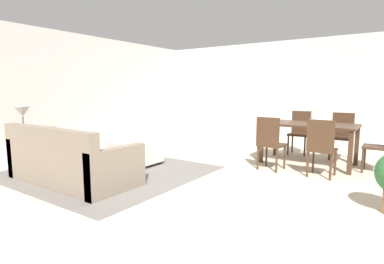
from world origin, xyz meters
name	(u,v)px	position (x,y,z in m)	size (l,w,h in m)	color
ground_plane	(214,190)	(0.00, 0.00, 0.00)	(10.80, 10.80, 0.00)	beige
wall_back	(311,91)	(0.00, 5.00, 1.35)	(9.00, 0.12, 2.70)	beige
wall_left	(56,91)	(-4.50, 0.50, 1.35)	(0.12, 11.00, 2.70)	beige
area_rug	(108,171)	(-1.98, -0.18, 0.00)	(3.00, 2.80, 0.01)	slate
couch	(70,163)	(-1.98, -0.89, 0.29)	(2.06, 0.95, 0.86)	gray
ottoman_table	(135,151)	(-1.99, 0.47, 0.24)	(0.92, 0.59, 0.42)	silver
side_table	(25,143)	(-3.30, -0.87, 0.45)	(0.40, 0.40, 0.57)	olive
table_lamp	(22,113)	(-3.30, -0.87, 0.98)	(0.26, 0.26, 0.53)	brown
dining_table	(309,128)	(0.66, 2.32, 0.67)	(1.64, 0.91, 0.76)	#422B1C
dining_chair_near_left	(270,140)	(0.23, 1.46, 0.52)	(0.43, 0.43, 0.92)	#422B1C
dining_chair_near_right	(321,145)	(1.06, 1.49, 0.52)	(0.41, 0.41, 0.92)	#422B1C
dining_chair_far_left	(300,130)	(0.27, 3.16, 0.52)	(0.41, 0.41, 0.92)	#422B1C
dining_chair_far_right	(342,133)	(1.09, 3.13, 0.52)	(0.41, 0.41, 0.92)	#422B1C
dining_chair_head_east	(383,142)	(1.83, 2.32, 0.52)	(0.40, 0.40, 0.92)	#422B1C
vase_centerpiece	(314,117)	(0.73, 2.30, 0.88)	(0.10, 0.10, 0.25)	silver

